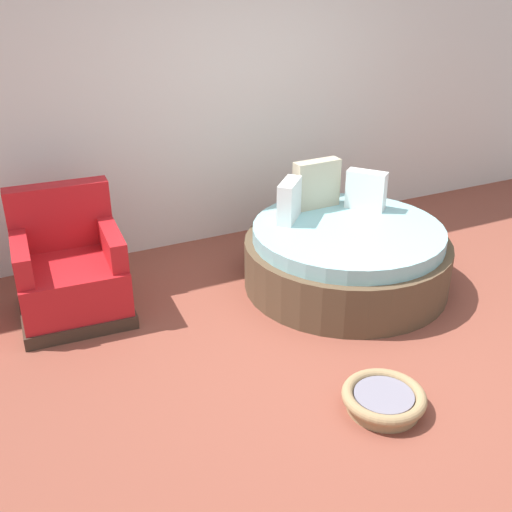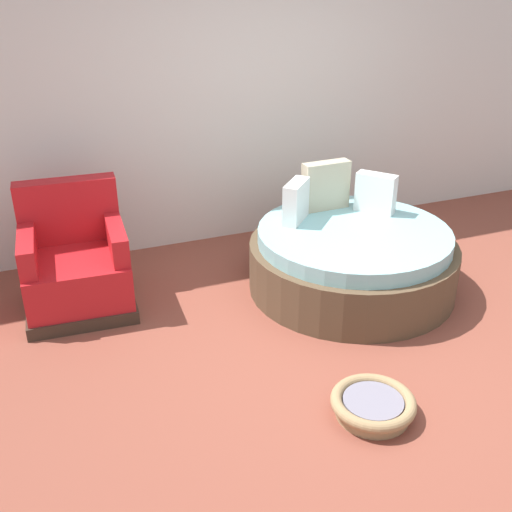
{
  "view_description": "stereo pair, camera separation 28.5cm",
  "coord_description": "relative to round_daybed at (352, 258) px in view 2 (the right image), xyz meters",
  "views": [
    {
      "loc": [
        -2.23,
        -2.92,
        2.48
      ],
      "look_at": [
        -0.53,
        0.62,
        0.55
      ],
      "focal_mm": 43.26,
      "sensor_mm": 36.0,
      "label": 1
    },
    {
      "loc": [
        -1.97,
        -3.04,
        2.48
      ],
      "look_at": [
        -0.53,
        0.62,
        0.55
      ],
      "focal_mm": 43.26,
      "sensor_mm": 36.0,
      "label": 2
    }
  ],
  "objects": [
    {
      "name": "back_wall",
      "position": [
        -0.39,
        1.41,
        1.28
      ],
      "size": [
        8.0,
        0.12,
        3.1
      ],
      "primitive_type": "cube",
      "color": "silver",
      "rests_on": "ground_plane"
    },
    {
      "name": "red_armchair",
      "position": [
        -2.11,
        0.54,
        0.06
      ],
      "size": [
        0.85,
        0.85,
        0.94
      ],
      "color": "#38281E",
      "rests_on": "ground_plane"
    },
    {
      "name": "round_daybed",
      "position": [
        0.0,
        0.0,
        0.0
      ],
      "size": [
        1.67,
        1.67,
        0.93
      ],
      "color": "brown",
      "rests_on": "ground_plane"
    },
    {
      "name": "ground_plane",
      "position": [
        -0.39,
        -0.84,
        -0.28
      ],
      "size": [
        8.0,
        8.0,
        0.02
      ],
      "primitive_type": "cube",
      "color": "brown"
    },
    {
      "name": "pet_basket",
      "position": [
        -0.66,
        -1.44,
        -0.19
      ],
      "size": [
        0.51,
        0.51,
        0.13
      ],
      "color": "#9E7F56",
      "rests_on": "ground_plane"
    }
  ]
}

